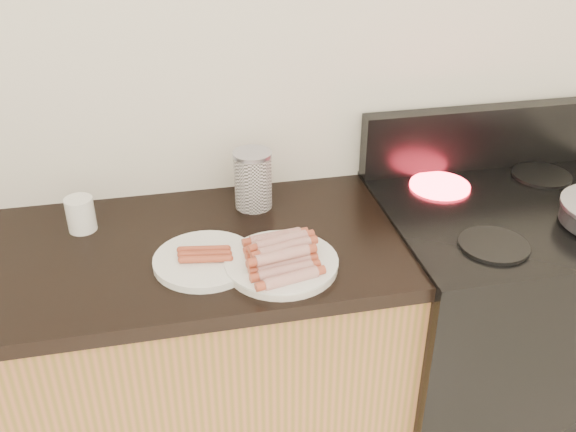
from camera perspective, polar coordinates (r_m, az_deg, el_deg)
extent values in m
cube|color=silver|center=(1.83, -5.51, 13.83)|extent=(4.00, 0.04, 2.60)
cube|color=#A05F3A|center=(2.05, -23.59, -15.33)|extent=(2.20, 0.59, 0.86)
cube|color=black|center=(2.19, 17.82, -9.92)|extent=(0.76, 0.65, 0.90)
cube|color=black|center=(1.94, 19.87, 0.52)|extent=(0.76, 0.65, 0.01)
cube|color=black|center=(2.12, 16.60, 6.69)|extent=(0.76, 0.06, 0.20)
cylinder|color=black|center=(1.73, 17.82, -2.47)|extent=(0.18, 0.18, 0.01)
cylinder|color=#FF1E2D|center=(1.99, 13.33, 2.64)|extent=(0.18, 0.18, 0.01)
cylinder|color=black|center=(2.15, 21.62, 3.38)|extent=(0.18, 0.18, 0.01)
cylinder|color=silver|center=(1.59, -0.58, -4.35)|extent=(0.35, 0.35, 0.02)
cylinder|color=white|center=(1.62, -7.38, -3.92)|extent=(0.33, 0.33, 0.02)
cylinder|color=maroon|center=(1.50, 0.13, -5.57)|extent=(0.14, 0.05, 0.03)
cylinder|color=maroon|center=(1.52, -0.12, -4.90)|extent=(0.14, 0.05, 0.03)
cylinder|color=maroon|center=(1.55, -0.36, -4.26)|extent=(0.14, 0.05, 0.03)
cylinder|color=maroon|center=(1.57, -0.59, -3.64)|extent=(0.14, 0.05, 0.03)
cylinder|color=maroon|center=(1.60, -0.81, -3.04)|extent=(0.14, 0.05, 0.03)
cylinder|color=maroon|center=(1.62, -1.03, -2.45)|extent=(0.14, 0.05, 0.03)
cylinder|color=maroon|center=(1.65, -1.23, -1.89)|extent=(0.14, 0.05, 0.03)
cylinder|color=maroon|center=(1.53, -0.36, -3.50)|extent=(0.14, 0.05, 0.03)
cylinder|color=maroon|center=(1.56, -0.59, -2.88)|extent=(0.14, 0.05, 0.03)
cylinder|color=maroon|center=(1.58, -0.82, -2.29)|extent=(0.14, 0.05, 0.03)
cylinder|color=#B67447|center=(1.59, -7.34, -3.81)|extent=(0.12, 0.04, 0.02)
cylinder|color=#B67447|center=(1.61, -7.42, -3.37)|extent=(0.12, 0.04, 0.02)
cylinder|color=#B67447|center=(1.62, -7.50, -2.94)|extent=(0.12, 0.04, 0.02)
cylinder|color=silver|center=(1.83, -3.13, 3.10)|extent=(0.11, 0.11, 0.16)
cylinder|color=silver|center=(1.79, -3.20, 5.53)|extent=(0.11, 0.11, 0.01)
cylinder|color=silver|center=(1.81, -17.95, 0.15)|extent=(0.10, 0.10, 0.09)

